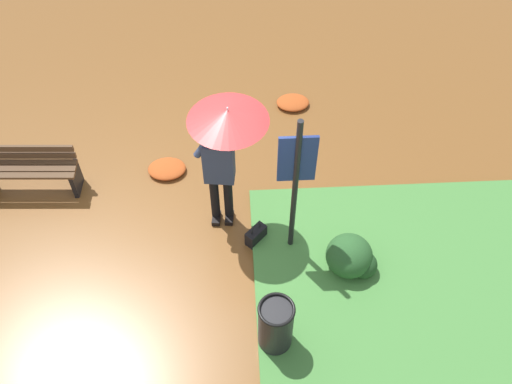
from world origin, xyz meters
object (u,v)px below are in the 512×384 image
info_sign_post (296,174)px  park_bench (27,170)px  trash_bin (276,326)px  person_with_umbrella (224,139)px  handbag (256,235)px

info_sign_post → park_bench: 3.93m
info_sign_post → trash_bin: info_sign_post is taller
person_with_umbrella → info_sign_post: 0.96m
park_bench → handbag: bearing=-18.9°
person_with_umbrella → park_bench: 3.09m
person_with_umbrella → park_bench: size_ratio=1.46×
handbag → park_bench: size_ratio=0.26×
trash_bin → info_sign_post: bearing=77.4°
handbag → trash_bin: trash_bin is taller
handbag → trash_bin: (0.15, -1.45, 0.29)m
handbag → trash_bin: bearing=-84.1°
park_bench → trash_bin: size_ratio=1.68×
handbag → trash_bin: size_ratio=0.44×
person_with_umbrella → trash_bin: person_with_umbrella is taller
info_sign_post → handbag: (-0.46, 0.09, -1.32)m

